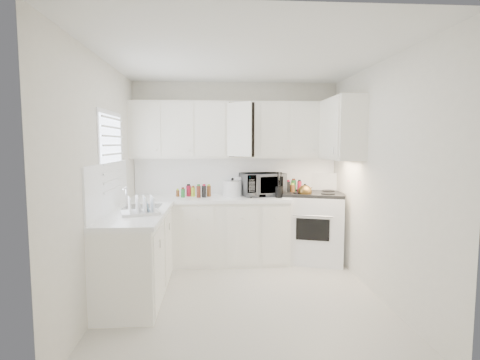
{
  "coord_description": "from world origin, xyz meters",
  "views": [
    {
      "loc": [
        -0.32,
        -4.04,
        1.71
      ],
      "look_at": [
        0.0,
        0.7,
        1.25
      ],
      "focal_mm": 28.31,
      "sensor_mm": 36.0,
      "label": 1
    }
  ],
  "objects": [
    {
      "name": "floor",
      "position": [
        0.0,
        0.0,
        0.0
      ],
      "size": [
        3.2,
        3.2,
        0.0
      ],
      "primitive_type": "plane",
      "color": "silver",
      "rests_on": "ground"
    },
    {
      "name": "ceiling",
      "position": [
        0.0,
        0.0,
        2.6
      ],
      "size": [
        3.2,
        3.2,
        0.0
      ],
      "primitive_type": "plane",
      "rotation": [
        3.14,
        0.0,
        0.0
      ],
      "color": "white",
      "rests_on": "ground"
    },
    {
      "name": "wall_back",
      "position": [
        0.0,
        1.6,
        1.3
      ],
      "size": [
        3.0,
        0.0,
        3.0
      ],
      "primitive_type": "plane",
      "rotation": [
        1.57,
        0.0,
        0.0
      ],
      "color": "white",
      "rests_on": "ground"
    },
    {
      "name": "wall_front",
      "position": [
        0.0,
        -1.6,
        1.3
      ],
      "size": [
        3.0,
        0.0,
        3.0
      ],
      "primitive_type": "plane",
      "rotation": [
        -1.57,
        0.0,
        0.0
      ],
      "color": "white",
      "rests_on": "ground"
    },
    {
      "name": "wall_left",
      "position": [
        -1.5,
        0.0,
        1.3
      ],
      "size": [
        0.0,
        3.2,
        3.2
      ],
      "primitive_type": "plane",
      "rotation": [
        1.57,
        0.0,
        1.57
      ],
      "color": "white",
      "rests_on": "ground"
    },
    {
      "name": "wall_right",
      "position": [
        1.5,
        0.0,
        1.3
      ],
      "size": [
        0.0,
        3.2,
        3.2
      ],
      "primitive_type": "plane",
      "rotation": [
        1.57,
        0.0,
        -1.57
      ],
      "color": "white",
      "rests_on": "ground"
    },
    {
      "name": "window_blinds",
      "position": [
        -1.48,
        0.35,
        1.55
      ],
      "size": [
        0.06,
        0.96,
        1.06
      ],
      "primitive_type": null,
      "color": "white",
      "rests_on": "wall_left"
    },
    {
      "name": "lower_cabinets_back",
      "position": [
        -0.39,
        1.3,
        0.45
      ],
      "size": [
        2.22,
        0.6,
        0.9
      ],
      "primitive_type": null,
      "color": "white",
      "rests_on": "floor"
    },
    {
      "name": "lower_cabinets_left",
      "position": [
        -1.2,
        0.2,
        0.45
      ],
      "size": [
        0.6,
        1.6,
        0.9
      ],
      "primitive_type": null,
      "color": "white",
      "rests_on": "floor"
    },
    {
      "name": "countertop_back",
      "position": [
        -0.39,
        1.29,
        0.93
      ],
      "size": [
        2.24,
        0.64,
        0.05
      ],
      "primitive_type": "cube",
      "color": "white",
      "rests_on": "lower_cabinets_back"
    },
    {
      "name": "countertop_left",
      "position": [
        -1.19,
        0.2,
        0.93
      ],
      "size": [
        0.64,
        1.62,
        0.05
      ],
      "primitive_type": "cube",
      "color": "white",
      "rests_on": "lower_cabinets_left"
    },
    {
      "name": "backsplash_back",
      "position": [
        0.0,
        1.59,
        1.23
      ],
      "size": [
        2.98,
        0.02,
        0.55
      ],
      "primitive_type": "cube",
      "color": "white",
      "rests_on": "wall_back"
    },
    {
      "name": "backsplash_left",
      "position": [
        -1.49,
        0.2,
        1.23
      ],
      "size": [
        0.02,
        1.6,
        0.55
      ],
      "primitive_type": "cube",
      "color": "white",
      "rests_on": "wall_left"
    },
    {
      "name": "upper_cabinets_back",
      "position": [
        0.0,
        1.44,
        1.5
      ],
      "size": [
        3.0,
        0.33,
        0.8
      ],
      "primitive_type": null,
      "color": "white",
      "rests_on": "wall_back"
    },
    {
      "name": "upper_cabinets_right",
      "position": [
        1.33,
        0.82,
        1.5
      ],
      "size": [
        0.33,
        0.9,
        0.8
      ],
      "primitive_type": null,
      "color": "white",
      "rests_on": "wall_right"
    },
    {
      "name": "sink",
      "position": [
        -1.19,
        0.55,
        1.07
      ],
      "size": [
        0.42,
        0.38,
        0.3
      ],
      "primitive_type": null,
      "color": "gray",
      "rests_on": "countertop_left"
    },
    {
      "name": "stove",
      "position": [
        1.12,
        1.29,
        0.64
      ],
      "size": [
        1.0,
        0.91,
        1.29
      ],
      "primitive_type": null,
      "rotation": [
        0.0,
        0.0,
        -0.31
      ],
      "color": "white",
      "rests_on": "floor"
    },
    {
      "name": "tea_kettle",
      "position": [
        0.94,
        1.13,
        1.05
      ],
      "size": [
        0.3,
        0.29,
        0.22
      ],
      "primitive_type": null,
      "rotation": [
        0.0,
        0.0,
        0.42
      ],
      "color": "brown",
      "rests_on": "stove"
    },
    {
      "name": "frying_pan",
      "position": [
        1.3,
        1.45,
        0.97
      ],
      "size": [
        0.38,
        0.5,
        0.04
      ],
      "primitive_type": null,
      "rotation": [
        0.0,
        0.0,
        -0.29
      ],
      "color": "black",
      "rests_on": "stove"
    },
    {
      "name": "microwave",
      "position": [
        0.37,
        1.41,
        1.15
      ],
      "size": [
        0.67,
        0.48,
        0.41
      ],
      "primitive_type": "imported",
      "rotation": [
        0.0,
        0.0,
        0.27
      ],
      "color": "gray",
      "rests_on": "countertop_back"
    },
    {
      "name": "rice_cooker",
      "position": [
        -0.06,
        1.38,
        1.08
      ],
      "size": [
        0.31,
        0.31,
        0.26
      ],
      "primitive_type": null,
      "rotation": [
        0.0,
        0.0,
        0.17
      ],
      "color": "white",
      "rests_on": "countertop_back"
    },
    {
      "name": "paper_towel",
      "position": [
        0.04,
        1.47,
        1.08
      ],
      "size": [
        0.12,
        0.12,
        0.27
      ],
      "primitive_type": "cylinder",
      "color": "white",
      "rests_on": "countertop_back"
    },
    {
      "name": "utensil_crock",
      "position": [
        0.59,
        1.19,
        1.14
      ],
      "size": [
        0.14,
        0.14,
        0.37
      ],
      "primitive_type": null,
      "rotation": [
        0.0,
        0.0,
        0.14
      ],
      "color": "black",
      "rests_on": "countertop_back"
    },
    {
      "name": "dish_rack",
      "position": [
        -1.12,
        0.05,
        1.06
      ],
      "size": [
        0.47,
        0.4,
        0.22
      ],
      "primitive_type": null,
      "rotation": [
        0.0,
        0.0,
        0.3
      ],
      "color": "white",
      "rests_on": "countertop_left"
    },
    {
      "name": "spice_left_0",
      "position": [
        -0.85,
        1.42,
        1.02
      ],
      "size": [
        0.06,
        0.06,
        0.13
      ],
      "primitive_type": "cylinder",
      "color": "brown",
      "rests_on": "countertop_back"
    },
    {
      "name": "spice_left_1",
      "position": [
        -0.78,
        1.33,
        1.02
      ],
      "size": [
        0.06,
        0.06,
        0.13
      ],
      "primitive_type": "cylinder",
      "color": "#297C33",
      "rests_on": "countertop_back"
    },
    {
      "name": "spice_left_2",
      "position": [
        -0.7,
        1.42,
        1.02
      ],
      "size": [
        0.06,
        0.06,
        0.13
      ],
      "primitive_type": "cylinder",
      "color": "#BD1936",
      "rests_on": "countertop_back"
    },
    {
      "name": "spice_left_3",
      "position": [
        -0.62,
        1.33,
        1.02
      ],
      "size": [
        0.06,
        0.06,
        0.13
      ],
      "primitive_type": "cylinder",
      "color": "#C6E636",
      "rests_on": "countertop_back"
    },
    {
      "name": "spice_left_4",
      "position": [
        -0.55,
        1.42,
        1.02
      ],
      "size": [
        0.06,
        0.06,
        0.13
      ],
      "primitive_type": "cylinder",
      "color": "maroon",
      "rests_on": "countertop_back"
    },
    {
      "name": "spice_left_5",
      "position": [
        -0.47,
        1.33,
        1.02
      ],
      "size": [
        0.06,
        0.06,
        0.13
      ],
      "primitive_type": "cylinder",
      "color": "black",
      "rests_on": "countertop_back"
    },
    {
      "name": "spice_left_6",
      "position": [
        -0.4,
        1.42,
        1.02
      ],
      "size": [
        0.06,
        0.06,
        0.13
      ],
      "primitive_type": "cylinder",
      "color": "brown",
      "rests_on": "countertop_back"
    },
    {
      "name": "sauce_right_0",
      "position": [
        0.58,
        1.46,
        1.05
      ],
      "size": [
        0.06,
        0.06,
        0.19
      ],
      "primitive_type": "cylinder",
      "color": "#BD1936",
      "rests_on": "countertop_back"
    },
    {
      "name": "sauce_right_1",
      "position": [
        0.64,
        1.4,
        1.05
      ],
      "size": [
        0.06,
        0.06,
        0.19
      ],
      "primitive_type": "cylinder",
      "color": "#C6E636",
      "rests_on": "countertop_back"
    },
    {
      "name": "sauce_right_2",
      "position": [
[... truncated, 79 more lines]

